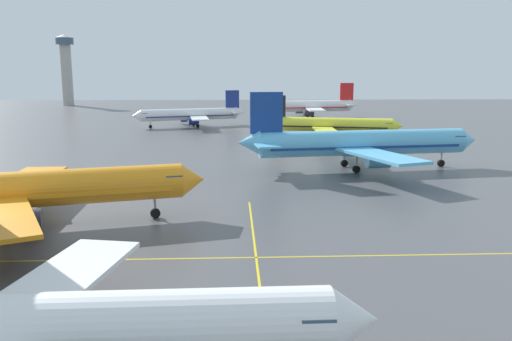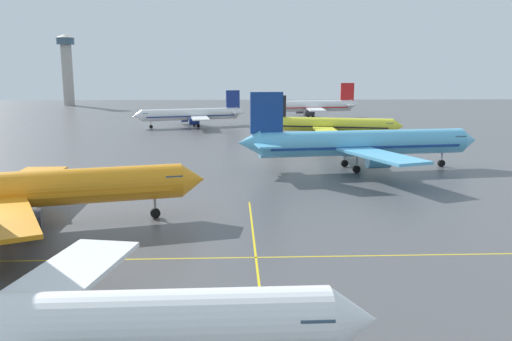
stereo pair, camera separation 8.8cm
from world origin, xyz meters
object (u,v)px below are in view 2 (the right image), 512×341
at_px(airliner_second_row, 21,190).
at_px(airliner_distant_taxiway, 307,106).
at_px(airliner_far_left_stand, 330,125).
at_px(airliner_far_right_stand, 192,115).
at_px(airliner_front_gate, 22,330).
at_px(airliner_third_row, 360,143).
at_px(control_tower, 67,64).

bearing_deg(airliner_second_row, airliner_distant_taxiway, 70.07).
xyz_separation_m(airliner_far_left_stand, airliner_far_right_stand, (-35.43, 32.10, 0.06)).
bearing_deg(airliner_front_gate, airliner_second_row, 111.87).
bearing_deg(airliner_distant_taxiway, airliner_third_row, -92.92).
distance_m(airliner_far_left_stand, control_tower, 175.47).
bearing_deg(airliner_distant_taxiway, airliner_front_gate, -102.68).
xyz_separation_m(airliner_front_gate, airliner_far_left_stand, (32.94, 98.57, -0.06)).
xyz_separation_m(airliner_far_right_stand, airliner_distant_taxiway, (38.32, 28.61, 0.58)).
bearing_deg(airliner_far_left_stand, airliner_front_gate, -108.48).
bearing_deg(airliner_far_right_stand, airliner_front_gate, -88.91).
bearing_deg(airliner_third_row, airliner_far_left_stand, 86.78).
distance_m(airliner_second_row, airliner_far_left_stand, 82.83).
relative_size(airliner_second_row, airliner_third_row, 0.90).
height_order(airliner_front_gate, control_tower, control_tower).
relative_size(airliner_third_row, control_tower, 1.19).
height_order(airliner_far_right_stand, control_tower, control_tower).
bearing_deg(airliner_front_gate, airliner_third_row, 62.75).
relative_size(airliner_third_row, airliner_distant_taxiway, 1.04).
bearing_deg(control_tower, airliner_third_row, -60.14).
distance_m(airliner_far_right_stand, airliner_distant_taxiway, 47.83).
xyz_separation_m(airliner_distant_taxiway, control_tower, (-107.64, 79.08, 15.96)).
height_order(airliner_front_gate, airliner_second_row, airliner_second_row).
distance_m(airliner_distant_taxiway, control_tower, 134.52).
height_order(airliner_second_row, airliner_third_row, airliner_third_row).
bearing_deg(control_tower, airliner_front_gate, -73.23).
height_order(airliner_far_left_stand, airliner_distant_taxiway, airliner_distant_taxiway).
xyz_separation_m(airliner_third_row, airliner_far_right_stand, (-33.25, 70.95, -0.75)).
bearing_deg(airliner_front_gate, airliner_distant_taxiway, 77.32).
bearing_deg(airliner_third_row, airliner_far_right_stand, 115.11).
relative_size(airliner_distant_taxiway, control_tower, 1.15).
bearing_deg(airliner_front_gate, control_tower, 106.77).
bearing_deg(airliner_distant_taxiway, airliner_far_left_stand, -92.72).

